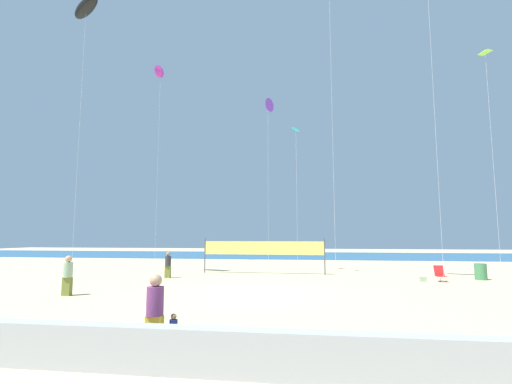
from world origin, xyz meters
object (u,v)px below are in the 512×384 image
object	(u,v)px
kite_cyan_diamond	(296,132)
kite_magenta_delta	(161,72)
beachgoer_sage_shirt	(68,274)
volleyball_net	(263,249)
beachgoer_charcoal_shirt	(168,264)
kite_black_inflatable	(86,7)
beach_handbag	(423,279)
trash_barrel	(481,272)
folding_beach_chair	(440,273)
kite_lime_diamond	(485,55)
mother_figure	(155,309)
toddler_figure	(173,330)
kite_violet_delta	(268,106)

from	to	relation	value
kite_cyan_diamond	kite_magenta_delta	bearing A→B (deg)	149.07
beachgoer_sage_shirt	kite_cyan_diamond	xyz separation A→B (m)	(9.48, 10.53, 8.85)
volleyball_net	kite_cyan_diamond	bearing A→B (deg)	-2.62
beachgoer_charcoal_shirt	beachgoer_sage_shirt	size ratio (longest dim) A/B	0.93
kite_black_inflatable	beach_handbag	bearing A→B (deg)	1.97
kite_magenta_delta	trash_barrel	bearing A→B (deg)	-21.84
trash_barrel	volleyball_net	xyz separation A→B (m)	(-13.04, 1.69, 1.17)
beachgoer_sage_shirt	folding_beach_chair	bearing A→B (deg)	-111.88
kite_magenta_delta	beachgoer_sage_shirt	bearing A→B (deg)	-77.55
beachgoer_charcoal_shirt	kite_black_inflatable	world-z (taller)	kite_black_inflatable
beachgoer_sage_shirt	kite_lime_diamond	distance (m)	23.83
mother_figure	kite_cyan_diamond	size ratio (longest dim) A/B	0.17
folding_beach_chair	volleyball_net	size ratio (longest dim) A/B	0.11
mother_figure	kite_black_inflatable	xyz separation A→B (m)	(-11.34, 13.60, 16.99)
volleyball_net	trash_barrel	bearing A→B (deg)	-7.39
toddler_figure	kite_violet_delta	xyz separation A→B (m)	(0.04, 18.23, 11.63)
beachgoer_charcoal_shirt	mother_figure	bearing A→B (deg)	-162.02
kite_lime_diamond	kite_violet_delta	xyz separation A→B (m)	(-12.60, 5.39, -0.33)
folding_beach_chair	kite_violet_delta	bearing A→B (deg)	-163.96
beachgoer_charcoal_shirt	volleyball_net	bearing A→B (deg)	-60.00
kite_magenta_delta	kite_black_inflatable	bearing A→B (deg)	-91.37
beachgoer_sage_shirt	trash_barrel	bearing A→B (deg)	-111.58
folding_beach_chair	kite_cyan_diamond	bearing A→B (deg)	-162.95
beachgoer_charcoal_shirt	kite_violet_delta	distance (m)	13.28
volleyball_net	kite_black_inflatable	bearing A→B (deg)	-161.24
beachgoer_charcoal_shirt	kite_cyan_diamond	size ratio (longest dim) A/B	0.16
folding_beach_chair	kite_magenta_delta	size ratio (longest dim) A/B	0.05
mother_figure	beach_handbag	distance (m)	17.26
kite_violet_delta	kite_black_inflatable	bearing A→B (deg)	-158.02
toddler_figure	kite_black_inflatable	size ratio (longest dim) A/B	0.04
mother_figure	kite_violet_delta	xyz separation A→B (m)	(0.44, 18.36, 11.16)
kite_lime_diamond	kite_black_inflatable	bearing A→B (deg)	178.50
volleyball_net	kite_cyan_diamond	xyz separation A→B (m)	(2.37, -0.11, 8.12)
trash_barrel	kite_magenta_delta	world-z (taller)	kite_magenta_delta
toddler_figure	kite_cyan_diamond	bearing A→B (deg)	112.43
kite_violet_delta	beachgoer_sage_shirt	bearing A→B (deg)	-122.71
folding_beach_chair	kite_lime_diamond	xyz separation A→B (m)	(2.48, -1.57, 11.91)
beach_handbag	kite_violet_delta	xyz separation A→B (m)	(-9.16, 4.04, 11.91)
beach_handbag	kite_lime_diamond	xyz separation A→B (m)	(3.44, -1.36, 12.24)
folding_beach_chair	beach_handbag	xyz separation A→B (m)	(-0.97, -0.21, -0.32)
folding_beach_chair	beach_handbag	distance (m)	1.04
beachgoer_sage_shirt	trash_barrel	world-z (taller)	beachgoer_sage_shirt
toddler_figure	volleyball_net	world-z (taller)	volleyball_net
kite_lime_diamond	kite_violet_delta	world-z (taller)	kite_lime_diamond
mother_figure	beach_handbag	xyz separation A→B (m)	(9.60, 14.32, -0.76)
beachgoer_charcoal_shirt	beach_handbag	xyz separation A→B (m)	(14.84, 0.25, -0.70)
volleyball_net	kite_magenta_delta	bearing A→B (deg)	144.41
kite_lime_diamond	kite_black_inflatable	xyz separation A→B (m)	(-24.38, 0.64, 5.51)
kite_violet_delta	folding_beach_chair	bearing A→B (deg)	-20.70
beach_handbag	kite_magenta_delta	xyz separation A→B (m)	(-20.65, 11.23, 18.54)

